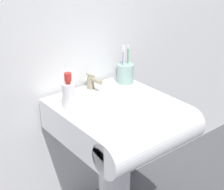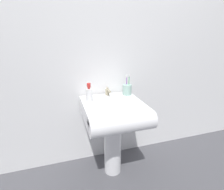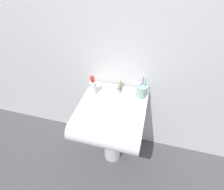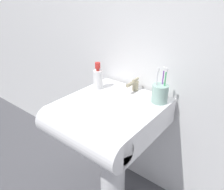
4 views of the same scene
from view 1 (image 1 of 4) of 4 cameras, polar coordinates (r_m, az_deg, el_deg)
sink_pedestal at (r=1.84m, az=0.41°, el=-13.87°), size 0.16×0.16×0.59m
sink_basin at (r=1.59m, az=1.77°, el=-4.49°), size 0.52×0.59×0.15m
faucet at (r=1.73m, az=-3.31°, el=2.22°), size 0.04×0.12×0.08m
toothbrush_cup at (r=1.80m, az=2.22°, el=3.68°), size 0.09×0.09×0.20m
soap_bottle at (r=1.54m, az=-7.20°, el=0.17°), size 0.06×0.06×0.17m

